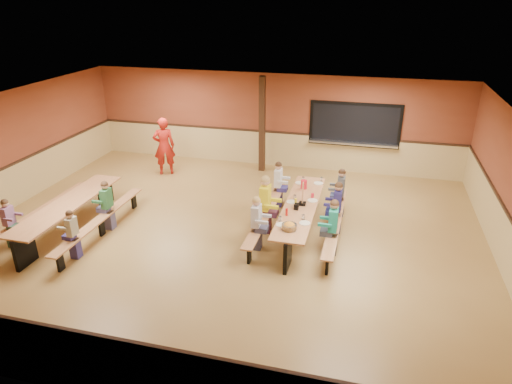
# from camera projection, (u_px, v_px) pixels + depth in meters

# --- Properties ---
(ground) EXTENTS (12.00, 12.00, 0.00)m
(ground) POSITION_uv_depth(u_px,v_px,m) (226.00, 235.00, 10.84)
(ground) COLOR olive
(ground) RESTS_ON ground
(room_envelope) EXTENTS (12.04, 10.04, 3.02)m
(room_envelope) POSITION_uv_depth(u_px,v_px,m) (225.00, 209.00, 10.56)
(room_envelope) COLOR brown
(room_envelope) RESTS_ON ground
(kitchen_pass_through) EXTENTS (2.78, 0.28, 1.38)m
(kitchen_pass_through) POSITION_uv_depth(u_px,v_px,m) (355.00, 127.00, 14.04)
(kitchen_pass_through) COLOR black
(kitchen_pass_through) RESTS_ON ground
(structural_post) EXTENTS (0.18, 0.18, 3.00)m
(structural_post) POSITION_uv_depth(u_px,v_px,m) (262.00, 125.00, 14.18)
(structural_post) COLOR black
(structural_post) RESTS_ON ground
(cafeteria_table_main) EXTENTS (1.91, 3.70, 0.74)m
(cafeteria_table_main) POSITION_uv_depth(u_px,v_px,m) (300.00, 213.00, 10.71)
(cafeteria_table_main) COLOR #AF7145
(cafeteria_table_main) RESTS_ON ground
(cafeteria_table_second) EXTENTS (1.91, 3.70, 0.74)m
(cafeteria_table_second) POSITION_uv_depth(u_px,v_px,m) (69.00, 211.00, 10.81)
(cafeteria_table_second) COLOR #AF7145
(cafeteria_table_second) RESTS_ON ground
(seated_child_white_left) EXTENTS (0.39, 0.32, 1.25)m
(seated_child_white_left) POSITION_uv_depth(u_px,v_px,m) (256.00, 224.00, 10.02)
(seated_child_white_left) COLOR #BAB8BF
(seated_child_white_left) RESTS_ON ground
(seated_adult_yellow) EXTENTS (0.46, 0.38, 1.40)m
(seated_adult_yellow) POSITION_uv_depth(u_px,v_px,m) (265.00, 205.00, 10.72)
(seated_adult_yellow) COLOR yellow
(seated_adult_yellow) RESTS_ON ground
(seated_child_grey_left) EXTENTS (0.38, 0.31, 1.23)m
(seated_child_grey_left) POSITION_uv_depth(u_px,v_px,m) (278.00, 185.00, 12.08)
(seated_child_grey_left) COLOR silver
(seated_child_grey_left) RESTS_ON ground
(seated_child_teal_right) EXTENTS (0.40, 0.33, 1.27)m
(seated_child_teal_right) POSITION_uv_depth(u_px,v_px,m) (333.00, 228.00, 9.82)
(seated_child_teal_right) COLOR #198269
(seated_child_teal_right) RESTS_ON ground
(seated_child_navy_right) EXTENTS (0.39, 0.32, 1.26)m
(seated_child_navy_right) POSITION_uv_depth(u_px,v_px,m) (337.00, 208.00, 10.73)
(seated_child_navy_right) COLOR #201C4F
(seated_child_navy_right) RESTS_ON ground
(seated_child_char_right) EXTENTS (0.39, 0.32, 1.24)m
(seated_child_char_right) POSITION_uv_depth(u_px,v_px,m) (340.00, 193.00, 11.56)
(seated_child_char_right) COLOR #45494E
(seated_child_char_right) RESTS_ON ground
(seated_child_purple_sec) EXTENTS (0.34, 0.28, 1.15)m
(seated_child_purple_sec) POSITION_uv_depth(u_px,v_px,m) (10.00, 224.00, 10.12)
(seated_child_purple_sec) COLOR #7F5075
(seated_child_purple_sec) RESTS_ON ground
(seated_child_green_sec) EXTENTS (0.37, 0.30, 1.22)m
(seated_child_green_sec) POSITION_uv_depth(u_px,v_px,m) (107.00, 206.00, 10.89)
(seated_child_green_sec) COLOR #2E6F3F
(seated_child_green_sec) RESTS_ON ground
(seated_child_tan_sec) EXTENTS (0.32, 0.26, 1.11)m
(seated_child_tan_sec) POSITION_uv_depth(u_px,v_px,m) (73.00, 235.00, 9.70)
(seated_child_tan_sec) COLOR #A49F86
(seated_child_tan_sec) RESTS_ON ground
(standing_woman) EXTENTS (0.79, 0.69, 1.81)m
(standing_woman) POSITION_uv_depth(u_px,v_px,m) (164.00, 146.00, 14.15)
(standing_woman) COLOR #AE1C13
(standing_woman) RESTS_ON ground
(punch_pitcher) EXTENTS (0.16, 0.16, 0.22)m
(punch_pitcher) POSITION_uv_depth(u_px,v_px,m) (304.00, 184.00, 11.47)
(punch_pitcher) COLOR red
(punch_pitcher) RESTS_ON cafeteria_table_main
(chip_bowl) EXTENTS (0.32, 0.32, 0.15)m
(chip_bowl) POSITION_uv_depth(u_px,v_px,m) (289.00, 226.00, 9.49)
(chip_bowl) COLOR orange
(chip_bowl) RESTS_ON cafeteria_table_main
(napkin_dispenser) EXTENTS (0.10, 0.14, 0.13)m
(napkin_dispenser) POSITION_uv_depth(u_px,v_px,m) (296.00, 207.00, 10.39)
(napkin_dispenser) COLOR black
(napkin_dispenser) RESTS_ON cafeteria_table_main
(condiment_mustard) EXTENTS (0.06, 0.06, 0.17)m
(condiment_mustard) POSITION_uv_depth(u_px,v_px,m) (296.00, 202.00, 10.57)
(condiment_mustard) COLOR yellow
(condiment_mustard) RESTS_ON cafeteria_table_main
(condiment_ketchup) EXTENTS (0.06, 0.06, 0.17)m
(condiment_ketchup) POSITION_uv_depth(u_px,v_px,m) (287.00, 212.00, 10.09)
(condiment_ketchup) COLOR #B2140F
(condiment_ketchup) RESTS_ON cafeteria_table_main
(table_paddle) EXTENTS (0.16, 0.16, 0.56)m
(table_paddle) POSITION_uv_depth(u_px,v_px,m) (303.00, 199.00, 10.58)
(table_paddle) COLOR black
(table_paddle) RESTS_ON cafeteria_table_main
(place_settings) EXTENTS (0.65, 3.30, 0.11)m
(place_settings) POSITION_uv_depth(u_px,v_px,m) (301.00, 203.00, 10.60)
(place_settings) COLOR beige
(place_settings) RESTS_ON cafeteria_table_main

